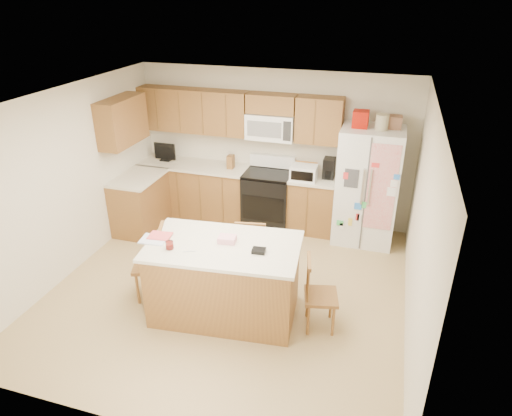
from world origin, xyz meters
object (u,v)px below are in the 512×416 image
(windsor_chair_left, at_px, (152,264))
(windsor_chair_back, at_px, (252,252))
(island, at_px, (225,279))
(stove, at_px, (268,198))
(windsor_chair_right, at_px, (319,296))
(refrigerator, at_px, (367,185))

(windsor_chair_left, height_order, windsor_chair_back, windsor_chair_left)
(island, height_order, windsor_chair_back, island)
(windsor_chair_back, bearing_deg, island, -98.64)
(stove, bearing_deg, windsor_chair_left, -110.24)
(island, bearing_deg, windsor_chair_back, 81.36)
(stove, xyz_separation_m, windsor_chair_right, (1.25, -2.35, -0.04))
(refrigerator, relative_size, island, 1.07)
(island, xyz_separation_m, windsor_chair_back, (0.11, 0.73, -0.03))
(stove, relative_size, refrigerator, 0.55)
(stove, distance_m, refrigerator, 1.63)
(stove, xyz_separation_m, refrigerator, (1.57, -0.06, 0.45))
(windsor_chair_right, bearing_deg, stove, 118.05)
(stove, relative_size, windsor_chair_left, 1.15)
(refrigerator, bearing_deg, windsor_chair_right, -98.01)
(island, distance_m, windsor_chair_left, 1.00)
(stove, height_order, windsor_chair_back, stove)
(stove, distance_m, windsor_chair_back, 1.70)
(stove, xyz_separation_m, windsor_chair_left, (-0.87, -2.36, -0.01))
(island, bearing_deg, windsor_chair_right, 3.71)
(refrigerator, distance_m, windsor_chair_right, 2.36)
(island, relative_size, windsor_chair_left, 1.93)
(windsor_chair_back, bearing_deg, stove, 98.00)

